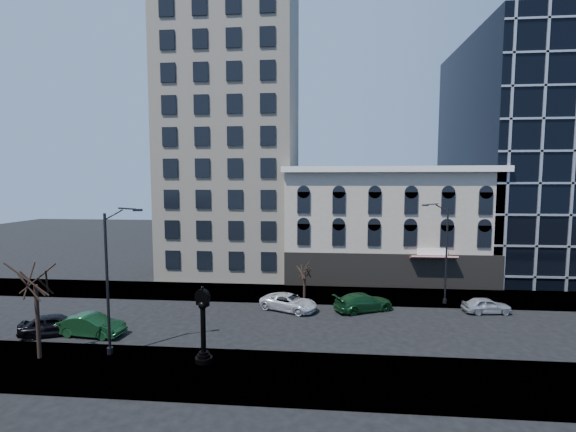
# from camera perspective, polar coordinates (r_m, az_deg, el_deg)

# --- Properties ---
(ground) EXTENTS (160.00, 160.00, 0.00)m
(ground) POSITION_cam_1_polar(r_m,az_deg,el_deg) (30.93, -4.51, -15.56)
(ground) COLOR black
(ground) RESTS_ON ground
(sidewalk_far) EXTENTS (160.00, 6.00, 0.12)m
(sidewalk_far) POSITION_cam_1_polar(r_m,az_deg,el_deg) (38.43, -2.50, -11.34)
(sidewalk_far) COLOR gray
(sidewalk_far) RESTS_ON ground
(sidewalk_near) EXTENTS (160.00, 6.00, 0.12)m
(sidewalk_near) POSITION_cam_1_polar(r_m,az_deg,el_deg) (23.72, -7.97, -22.10)
(sidewalk_near) COLOR gray
(sidewalk_near) RESTS_ON ground
(cream_tower) EXTENTS (15.90, 15.40, 42.50)m
(cream_tower) POSITION_cam_1_polar(r_m,az_deg,el_deg) (49.44, -8.15, 14.78)
(cream_tower) COLOR beige
(cream_tower) RESTS_ON ground
(victorian_row) EXTENTS (22.60, 11.19, 12.50)m
(victorian_row) POSITION_cam_1_polar(r_m,az_deg,el_deg) (45.28, 14.07, -1.33)
(victorian_row) COLOR #B5A695
(victorian_row) RESTS_ON ground
(glass_office) EXTENTS (20.00, 20.15, 28.00)m
(glass_office) POSITION_cam_1_polar(r_m,az_deg,el_deg) (56.51, 34.03, 7.32)
(glass_office) COLOR black
(glass_office) RESTS_ON ground
(street_clock) EXTENTS (1.05, 1.05, 4.62)m
(street_clock) POSITION_cam_1_polar(r_m,az_deg,el_deg) (24.38, -12.46, -15.87)
(street_clock) COLOR black
(street_clock) RESTS_ON sidewalk_near
(street_lamp_near) EXTENTS (2.31, 1.11, 9.38)m
(street_lamp_near) POSITION_cam_1_polar(r_m,az_deg,el_deg) (25.99, -23.91, -3.51)
(street_lamp_near) COLOR black
(street_lamp_near) RESTS_ON sidewalk_near
(street_lamp_far) EXTENTS (2.35, 0.57, 9.08)m
(street_lamp_far) POSITION_cam_1_polar(r_m,az_deg,el_deg) (36.36, 21.51, -1.48)
(street_lamp_far) COLOR black
(street_lamp_far) RESTS_ON sidewalk_far
(bare_tree_near) EXTENTS (4.27, 4.27, 7.33)m
(bare_tree_near) POSITION_cam_1_polar(r_m,az_deg,el_deg) (27.86, -33.41, -6.57)
(bare_tree_near) COLOR black
(bare_tree_near) RESTS_ON sidewalk_near
(bare_tree_far) EXTENTS (2.34, 2.34, 4.02)m
(bare_tree_far) POSITION_cam_1_polar(r_m,az_deg,el_deg) (36.01, 2.45, -7.39)
(bare_tree_far) COLOR black
(bare_tree_far) RESTS_ON sidewalk_far
(car_near_a) EXTENTS (4.76, 3.29, 1.51)m
(car_near_a) POSITION_cam_1_polar(r_m,az_deg,el_deg) (33.04, -31.27, -13.54)
(car_near_a) COLOR black
(car_near_a) RESTS_ON ground
(car_near_b) EXTENTS (4.70, 1.99, 1.51)m
(car_near_b) POSITION_cam_1_polar(r_m,az_deg,el_deg) (31.58, -27.07, -14.21)
(car_near_b) COLOR #143F1E
(car_near_b) RESTS_ON ground
(car_far_a) EXTENTS (5.42, 4.00, 1.37)m
(car_far_a) POSITION_cam_1_polar(r_m,az_deg,el_deg) (33.55, 0.15, -12.65)
(car_far_a) COLOR silver
(car_far_a) RESTS_ON ground
(car_far_b) EXTENTS (5.53, 4.02, 1.49)m
(car_far_b) POSITION_cam_1_polar(r_m,az_deg,el_deg) (34.02, 11.11, -12.39)
(car_far_b) COLOR #143F1E
(car_far_b) RESTS_ON ground
(car_far_c) EXTENTS (3.96, 1.94, 1.30)m
(car_far_c) POSITION_cam_1_polar(r_m,az_deg,el_deg) (36.79, 27.33, -11.68)
(car_far_c) COLOR #A5A8AD
(car_far_c) RESTS_ON ground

